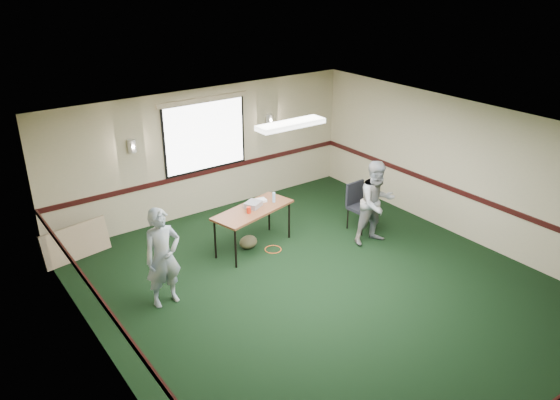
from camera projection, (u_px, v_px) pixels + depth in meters
ground at (325, 291)px, 9.09m from camera, size 8.00×8.00×0.00m
room_shell at (254, 166)px, 10.03m from camera, size 8.00×8.02×8.00m
folding_table at (253, 212)px, 10.17m from camera, size 1.74×1.03×0.81m
projector at (253, 204)px, 10.21m from camera, size 0.38×0.36×0.10m
game_console at (261, 200)px, 10.45m from camera, size 0.22×0.19×0.05m
red_cup at (249, 210)px, 9.96m from camera, size 0.08×0.08×0.12m
water_bottle at (274, 197)px, 10.40m from camera, size 0.06×0.06×0.19m
duffel_bag at (248, 242)px, 10.40m from camera, size 0.38×0.29×0.26m
cable_coil at (273, 249)px, 10.39m from camera, size 0.40×0.40×0.02m
folded_table at (76, 243)px, 9.98m from camera, size 1.27×0.41×0.64m
conference_chair at (359, 202)px, 11.04m from camera, size 0.50×0.52×0.97m
person_left at (163, 257)px, 8.48m from camera, size 0.61×0.41×1.65m
person_right at (376, 203)px, 10.37m from camera, size 0.89×0.74×1.66m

